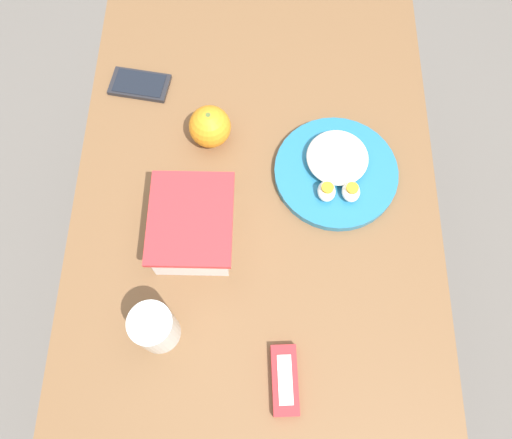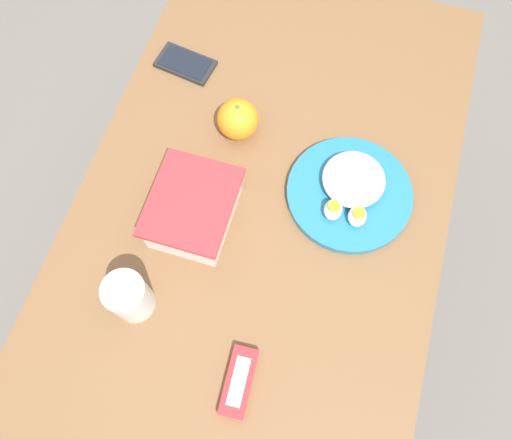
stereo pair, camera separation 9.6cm
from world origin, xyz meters
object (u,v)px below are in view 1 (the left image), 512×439
rice_plate (336,169)px  orange_fruit (210,127)px  cell_phone (140,84)px  food_container (193,227)px  drinking_glass (155,328)px  candy_bar (285,380)px

rice_plate → orange_fruit: bearing=73.1°
orange_fruit → cell_phone: (0.13, 0.17, -0.04)m
food_container → drinking_glass: 0.20m
food_container → candy_bar: food_container is taller
food_container → orange_fruit: same height
orange_fruit → rice_plate: size_ratio=0.34×
orange_fruit → drinking_glass: drinking_glass is taller
food_container → candy_bar: 0.33m
candy_bar → cell_phone: bearing=27.4°
orange_fruit → rice_plate: bearing=-106.9°
food_container → drinking_glass: bearing=165.0°
candy_bar → rice_plate: bearing=-14.3°
orange_fruit → drinking_glass: size_ratio=0.85×
food_container → orange_fruit: (0.22, -0.02, 0.00)m
cell_phone → drinking_glass: (-0.54, -0.09, 0.05)m
orange_fruit → rice_plate: orange_fruit is taller
food_container → cell_phone: bearing=22.7°
food_container → drinking_glass: drinking_glass is taller
orange_fruit → candy_bar: (-0.49, -0.15, -0.03)m
food_container → rice_plate: size_ratio=0.73×
rice_plate → drinking_glass: (-0.33, 0.33, 0.03)m
orange_fruit → candy_bar: 0.52m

